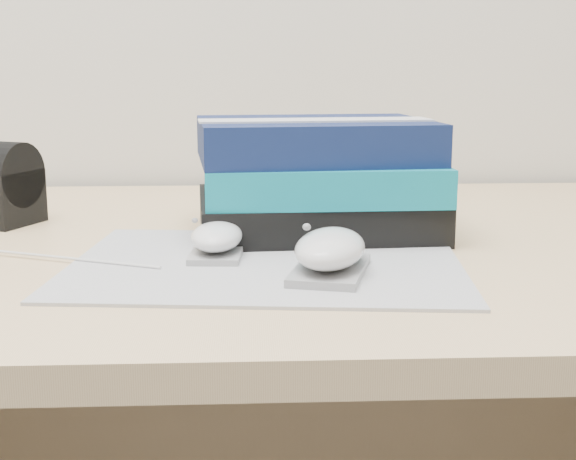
{
  "coord_description": "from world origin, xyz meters",
  "views": [
    {
      "loc": [
        -0.09,
        0.67,
        0.93
      ],
      "look_at": [
        -0.05,
        1.42,
        0.77
      ],
      "focal_mm": 50.0,
      "sensor_mm": 36.0,
      "label": 1
    }
  ],
  "objects_px": {
    "mouse_front": "(330,252)",
    "desk": "(319,402)",
    "book_stack": "(317,177)",
    "mouse_rear": "(217,239)"
  },
  "relations": [
    {
      "from": "mouse_front",
      "to": "desk",
      "type": "bearing_deg",
      "value": 87.07
    },
    {
      "from": "book_stack",
      "to": "mouse_rear",
      "type": "bearing_deg",
      "value": -131.9
    },
    {
      "from": "desk",
      "to": "mouse_front",
      "type": "relative_size",
      "value": 12.51
    },
    {
      "from": "mouse_front",
      "to": "mouse_rear",
      "type": "bearing_deg",
      "value": 143.42
    },
    {
      "from": "desk",
      "to": "book_stack",
      "type": "xyz_separation_m",
      "value": [
        -0.01,
        -0.04,
        0.3
      ]
    },
    {
      "from": "mouse_front",
      "to": "book_stack",
      "type": "distance_m",
      "value": 0.21
    },
    {
      "from": "mouse_rear",
      "to": "book_stack",
      "type": "bearing_deg",
      "value": 48.1
    },
    {
      "from": "desk",
      "to": "book_stack",
      "type": "height_order",
      "value": "book_stack"
    },
    {
      "from": "desk",
      "to": "mouse_rear",
      "type": "distance_m",
      "value": 0.33
    },
    {
      "from": "desk",
      "to": "book_stack",
      "type": "bearing_deg",
      "value": -100.94
    }
  ]
}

